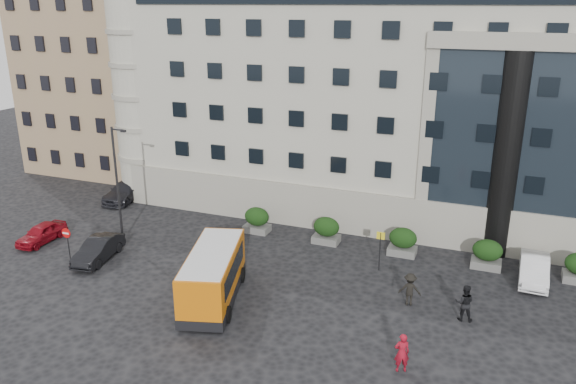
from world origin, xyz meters
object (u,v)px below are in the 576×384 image
hedge_c (403,241)px  parked_car_c (126,191)px  hedge_a (257,220)px  hedge_d (487,254)px  pedestrian_c (410,289)px  pedestrian_a (402,353)px  no_entry_sign (67,238)px  parked_car_a (41,233)px  minibus (213,274)px  pedestrian_b (465,303)px  white_taxi (534,269)px  bus_stop_sign (380,244)px  red_truck (162,173)px  street_lamp (118,180)px  parked_car_b (98,249)px  parked_car_d (207,177)px  hedge_b (326,230)px

hedge_c → parked_car_c: bearing=174.3°
hedge_a → hedge_d: (15.60, 0.00, 0.00)m
hedge_d → pedestrian_c: pedestrian_c is taller
pedestrian_a → pedestrian_c: bearing=-108.0°
no_entry_sign → parked_car_a: size_ratio=0.61×
minibus → pedestrian_b: (13.03, 2.89, -0.61)m
minibus → white_taxi: size_ratio=1.62×
pedestrian_a → pedestrian_b: size_ratio=0.95×
hedge_c → minibus: (-8.60, -9.70, 0.67)m
bus_stop_sign → red_truck: 23.07m
parked_car_a → hedge_a: bearing=27.5°
hedge_c → pedestrian_a: bearing=-79.8°
street_lamp → white_taxi: 26.77m
hedge_a → parked_car_a: 14.78m
parked_car_b → white_taxi: white_taxi is taller
white_taxi → pedestrian_a: size_ratio=2.39×
hedge_d → minibus: bearing=-144.9°
bus_stop_sign → minibus: 10.35m
street_lamp → parked_car_d: size_ratio=1.50×
parked_car_a → parked_car_b: 5.57m
hedge_a → white_taxi: 18.30m
minibus → red_truck: size_ratio=1.37×
parked_car_b → street_lamp: bearing=89.2°
parked_car_c → pedestrian_b: pedestrian_b is taller
parked_car_d → pedestrian_c: pedestrian_c is taller
hedge_c → red_truck: (-22.25, 5.95, 0.45)m
hedge_a → bus_stop_sign: 9.94m
hedge_b → parked_car_c: (-18.20, 2.34, -0.17)m
white_taxi → bus_stop_sign: bearing=-166.2°
street_lamp → minibus: (9.74, -4.90, -2.77)m
hedge_d → parked_car_b: 24.41m
parked_car_b → white_taxi: (25.79, 7.09, 0.03)m
hedge_d → street_lamp: (-23.54, -4.80, 3.44)m
hedge_a → pedestrian_b: pedestrian_b is taller
parked_car_b → pedestrian_c: pedestrian_c is taller
red_truck → pedestrian_b: bearing=-36.8°
hedge_b → minibus: (-3.40, -9.70, 0.67)m
hedge_a → minibus: (1.80, -9.70, 0.67)m
bus_stop_sign → no_entry_sign: bus_stop_sign is taller
hedge_a → white_taxi: size_ratio=0.41×
no_entry_sign → white_taxi: no_entry_sign is taller
hedge_d → parked_car_d: (-24.28, 8.20, -0.19)m
pedestrian_c → hedge_d: bearing=-127.4°
parked_car_c → parked_car_b: bearing=-68.6°
no_entry_sign → red_truck: bearing=100.9°
parked_car_d → white_taxi: 28.42m
street_lamp → pedestrian_b: bearing=-5.1°
minibus → parked_car_c: size_ratio=1.40×
minibus → parked_car_a: 15.07m
hedge_d → parked_car_c: (-28.60, 2.34, -0.17)m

